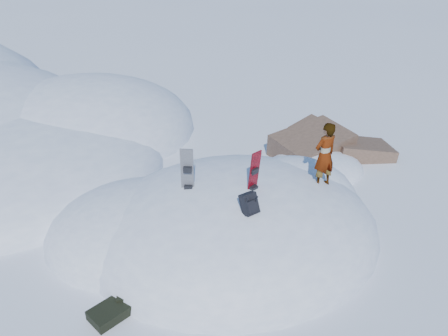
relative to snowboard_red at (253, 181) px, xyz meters
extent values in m
plane|color=white|center=(-0.29, 0.40, -1.65)|extent=(120.00, 120.00, 0.00)
ellipsoid|color=white|center=(-0.29, 0.40, -1.65)|extent=(7.00, 6.00, 3.00)
ellipsoid|color=white|center=(-2.49, 1.00, -1.65)|extent=(4.40, 4.00, 2.20)
ellipsoid|color=white|center=(1.51, 1.20, -1.65)|extent=(3.60, 3.20, 2.50)
ellipsoid|color=white|center=(-6.29, 5.40, -1.65)|extent=(10.00, 9.00, 2.80)
ellipsoid|color=white|center=(-3.79, 7.90, -1.65)|extent=(8.00, 8.00, 3.60)
ellipsoid|color=white|center=(-5.79, 4.40, -1.65)|extent=(6.00, 5.00, 1.80)
cube|color=brown|center=(3.31, 3.80, -1.55)|extent=(2.82, 2.41, 1.62)
cube|color=brown|center=(4.91, 3.40, -1.75)|extent=(2.16, 1.80, 1.33)
cube|color=brown|center=(3.91, 5.00, -1.65)|extent=(2.08, 2.01, 1.10)
ellipsoid|color=white|center=(2.91, 2.80, -1.65)|extent=(3.20, 2.40, 1.00)
cube|color=red|center=(0.00, 0.02, -0.02)|extent=(0.34, 0.30, 1.48)
cube|color=black|center=(0.00, -0.04, 0.28)|extent=(0.21, 0.18, 0.13)
cube|color=black|center=(0.00, -0.04, -0.17)|extent=(0.21, 0.18, 0.13)
cube|color=black|center=(-1.35, 0.51, -0.07)|extent=(0.29, 0.16, 1.53)
cube|color=black|center=(-1.35, 0.45, 0.24)|extent=(0.21, 0.16, 0.12)
cube|color=black|center=(-1.35, 0.45, -0.22)|extent=(0.21, 0.16, 0.12)
cube|color=black|center=(-0.32, -0.71, -0.08)|extent=(0.42, 0.45, 0.49)
cube|color=black|center=(-0.32, -0.85, -0.06)|extent=(0.26, 0.24, 0.26)
cylinder|color=black|center=(-0.42, -0.83, 0.03)|extent=(0.03, 0.18, 0.32)
cylinder|color=black|center=(-0.23, -0.83, 0.03)|extent=(0.03, 0.18, 0.32)
cube|color=black|center=(-3.28, -1.46, -1.54)|extent=(0.90, 0.82, 0.21)
cube|color=black|center=(-2.93, -1.23, -1.44)|extent=(0.42, 0.32, 0.14)
imported|color=slate|center=(1.80, 0.25, 0.27)|extent=(0.65, 0.51, 1.59)
camera|label=1|loc=(-2.78, -7.73, 4.75)|focal=35.00mm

